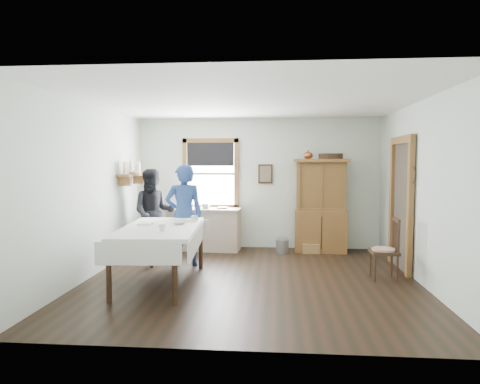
{
  "coord_description": "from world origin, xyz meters",
  "views": [
    {
      "loc": [
        0.37,
        -6.43,
        1.79
      ],
      "look_at": [
        -0.2,
        0.3,
        1.32
      ],
      "focal_mm": 32.0,
      "sensor_mm": 36.0,
      "label": 1
    }
  ],
  "objects_px": {
    "work_counter": "(204,229)",
    "wicker_basket": "(311,248)",
    "figure_dark": "(154,216)",
    "dining_table": "(161,255)",
    "china_hutch": "(321,206)",
    "spindle_chair": "(384,249)",
    "pail": "(282,246)",
    "woman_blue": "(184,219)"
  },
  "relations": [
    {
      "from": "dining_table",
      "to": "figure_dark",
      "type": "bearing_deg",
      "value": 109.23
    },
    {
      "from": "spindle_chair",
      "to": "woman_blue",
      "type": "bearing_deg",
      "value": 169.48
    },
    {
      "from": "dining_table",
      "to": "wicker_basket",
      "type": "bearing_deg",
      "value": 44.5
    },
    {
      "from": "dining_table",
      "to": "pail",
      "type": "height_order",
      "value": "dining_table"
    },
    {
      "from": "china_hutch",
      "to": "woman_blue",
      "type": "bearing_deg",
      "value": -147.68
    },
    {
      "from": "wicker_basket",
      "to": "figure_dark",
      "type": "distance_m",
      "value": 3.14
    },
    {
      "from": "work_counter",
      "to": "china_hutch",
      "type": "relative_size",
      "value": 0.81
    },
    {
      "from": "pail",
      "to": "china_hutch",
      "type": "bearing_deg",
      "value": 16.43
    },
    {
      "from": "pail",
      "to": "wicker_basket",
      "type": "xyz_separation_m",
      "value": [
        0.56,
        0.06,
        -0.04
      ]
    },
    {
      "from": "spindle_chair",
      "to": "wicker_basket",
      "type": "relative_size",
      "value": 2.94
    },
    {
      "from": "dining_table",
      "to": "china_hutch",
      "type": "bearing_deg",
      "value": 44.18
    },
    {
      "from": "work_counter",
      "to": "china_hutch",
      "type": "bearing_deg",
      "value": 4.04
    },
    {
      "from": "work_counter",
      "to": "dining_table",
      "type": "bearing_deg",
      "value": -91.66
    },
    {
      "from": "wicker_basket",
      "to": "dining_table",
      "type": "bearing_deg",
      "value": -135.5
    },
    {
      "from": "work_counter",
      "to": "woman_blue",
      "type": "height_order",
      "value": "woman_blue"
    },
    {
      "from": "work_counter",
      "to": "spindle_chair",
      "type": "distance_m",
      "value": 3.68
    },
    {
      "from": "china_hutch",
      "to": "spindle_chair",
      "type": "bearing_deg",
      "value": -66.53
    },
    {
      "from": "figure_dark",
      "to": "spindle_chair",
      "type": "bearing_deg",
      "value": -31.41
    },
    {
      "from": "work_counter",
      "to": "spindle_chair",
      "type": "height_order",
      "value": "spindle_chair"
    },
    {
      "from": "work_counter",
      "to": "wicker_basket",
      "type": "distance_m",
      "value": 2.18
    },
    {
      "from": "spindle_chair",
      "to": "china_hutch",
      "type": "bearing_deg",
      "value": 110.81
    },
    {
      "from": "work_counter",
      "to": "dining_table",
      "type": "relative_size",
      "value": 0.71
    },
    {
      "from": "work_counter",
      "to": "pail",
      "type": "distance_m",
      "value": 1.63
    },
    {
      "from": "china_hutch",
      "to": "pail",
      "type": "distance_m",
      "value": 1.12
    },
    {
      "from": "woman_blue",
      "to": "wicker_basket",
      "type": "bearing_deg",
      "value": -169.05
    },
    {
      "from": "work_counter",
      "to": "pail",
      "type": "height_order",
      "value": "work_counter"
    },
    {
      "from": "work_counter",
      "to": "spindle_chair",
      "type": "relative_size",
      "value": 1.58
    },
    {
      "from": "wicker_basket",
      "to": "figure_dark",
      "type": "relative_size",
      "value": 0.21
    },
    {
      "from": "china_hutch",
      "to": "pail",
      "type": "bearing_deg",
      "value": -160.69
    },
    {
      "from": "spindle_chair",
      "to": "pail",
      "type": "relative_size",
      "value": 3.49
    },
    {
      "from": "china_hutch",
      "to": "figure_dark",
      "type": "xyz_separation_m",
      "value": [
        -3.23,
        -0.62,
        -0.16
      ]
    },
    {
      "from": "spindle_chair",
      "to": "work_counter",
      "type": "bearing_deg",
      "value": 147.67
    },
    {
      "from": "china_hutch",
      "to": "pail",
      "type": "xyz_separation_m",
      "value": [
        -0.76,
        -0.23,
        -0.79
      ]
    },
    {
      "from": "work_counter",
      "to": "china_hutch",
      "type": "xyz_separation_m",
      "value": [
        2.35,
        0.02,
        0.5
      ]
    },
    {
      "from": "china_hutch",
      "to": "spindle_chair",
      "type": "relative_size",
      "value": 1.95
    },
    {
      "from": "dining_table",
      "to": "wicker_basket",
      "type": "distance_m",
      "value": 3.35
    },
    {
      "from": "spindle_chair",
      "to": "woman_blue",
      "type": "relative_size",
      "value": 0.58
    },
    {
      "from": "work_counter",
      "to": "spindle_chair",
      "type": "bearing_deg",
      "value": -29.07
    },
    {
      "from": "work_counter",
      "to": "wicker_basket",
      "type": "xyz_separation_m",
      "value": [
        2.15,
        -0.14,
        -0.33
      ]
    },
    {
      "from": "china_hutch",
      "to": "wicker_basket",
      "type": "bearing_deg",
      "value": -137.07
    },
    {
      "from": "figure_dark",
      "to": "pail",
      "type": "bearing_deg",
      "value": -3.14
    },
    {
      "from": "work_counter",
      "to": "figure_dark",
      "type": "relative_size",
      "value": 0.97
    }
  ]
}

